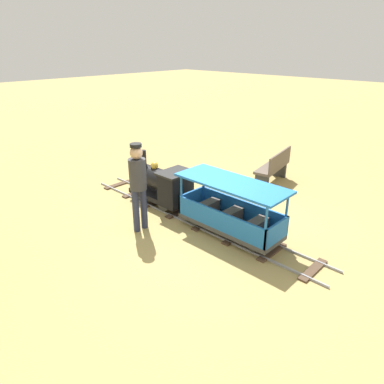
{
  "coord_description": "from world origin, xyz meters",
  "views": [
    {
      "loc": [
        -4.42,
        -3.85,
        3.16
      ],
      "look_at": [
        0.0,
        0.36,
        0.55
      ],
      "focal_mm": 32.64,
      "sensor_mm": 36.0,
      "label": 1
    }
  ],
  "objects_px": {
    "locomotive": "(163,184)",
    "conductor_person": "(138,181)",
    "park_bench": "(274,168)",
    "passenger_car": "(230,213)"
  },
  "relations": [
    {
      "from": "park_bench",
      "to": "passenger_car",
      "type": "bearing_deg",
      "value": -164.36
    },
    {
      "from": "passenger_car",
      "to": "park_bench",
      "type": "xyz_separation_m",
      "value": [
        2.67,
        0.75,
        -0.01
      ]
    },
    {
      "from": "conductor_person",
      "to": "park_bench",
      "type": "xyz_separation_m",
      "value": [
        3.64,
        -0.55,
        -0.54
      ]
    },
    {
      "from": "locomotive",
      "to": "conductor_person",
      "type": "xyz_separation_m",
      "value": [
        -0.97,
        -0.46,
        0.47
      ]
    },
    {
      "from": "locomotive",
      "to": "conductor_person",
      "type": "height_order",
      "value": "conductor_person"
    },
    {
      "from": "passenger_car",
      "to": "conductor_person",
      "type": "height_order",
      "value": "conductor_person"
    },
    {
      "from": "locomotive",
      "to": "passenger_car",
      "type": "bearing_deg",
      "value": -90.0
    },
    {
      "from": "conductor_person",
      "to": "park_bench",
      "type": "distance_m",
      "value": 3.72
    },
    {
      "from": "passenger_car",
      "to": "conductor_person",
      "type": "distance_m",
      "value": 1.71
    },
    {
      "from": "locomotive",
      "to": "park_bench",
      "type": "bearing_deg",
      "value": -20.84
    }
  ]
}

